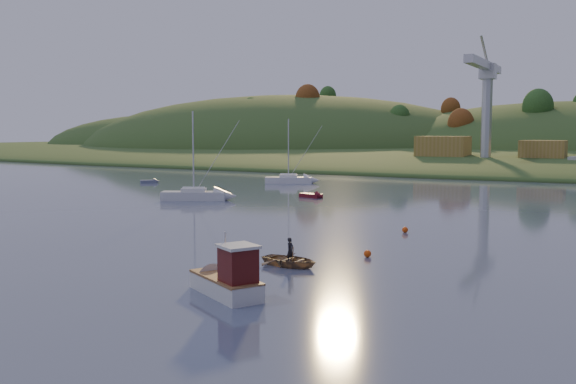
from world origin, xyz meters
The scene contains 20 objects.
far_shore centered at (0.00, 230.00, 0.00)m, with size 620.00×220.00×1.50m, color #354C1E.
shore_slope centered at (0.00, 165.00, 0.00)m, with size 640.00×150.00×7.00m, color #354C1E.
hill_left_far centered at (-160.00, 215.00, 0.00)m, with size 120.00×100.00×32.00m, color #354C1E.
hill_left centered at (-90.00, 200.00, 0.00)m, with size 170.00×140.00×44.00m, color #354C1E.
hill_center centered at (10.00, 210.00, 0.00)m, with size 140.00×120.00×36.00m, color #354C1E.
hillside_trees centered at (0.00, 185.00, 0.00)m, with size 280.00×50.00×32.00m, color #244619, non-canonical shape.
wharf centered at (5.00, 122.00, 1.20)m, with size 42.00×16.00×2.40m, color slate.
shed_west centered at (-8.00, 123.00, 4.80)m, with size 11.00×8.00×4.80m, color olive.
shed_east centered at (13.00, 124.00, 4.40)m, with size 9.00×7.00×4.00m, color olive.
dock_crane centered at (2.00, 118.39, 17.17)m, with size 3.20×28.00×20.30m.
fishing_boat centered at (11.89, 6.46, 0.83)m, with size 6.03×4.47×3.76m.
sailboat_near centered at (-16.67, 42.03, 0.71)m, with size 7.98×5.59×10.77m.
sailboat_far centered at (-18.54, 69.57, 0.68)m, with size 7.64×5.31×10.31m.
canoe centered at (11.81, 14.03, 0.39)m, with size 2.69×3.76×0.78m, color #8B6D4C.
paddler centered at (11.81, 14.03, 0.78)m, with size 0.57×0.37×1.55m, color black.
red_tender centered at (-4.94, 51.54, 0.25)m, with size 3.72×2.05×1.20m.
grey_dinghy centered at (-38.52, 59.95, 0.23)m, with size 2.97×2.91×1.13m.
buoy_0 centered at (14.98, 19.00, 0.25)m, with size 0.50×0.50×0.50m, color #DF460B.
buoy_1 centered at (13.89, 30.18, 0.25)m, with size 0.50×0.50×0.50m, color #DF460B.
buoy_2 centered at (-20.26, 52.37, 0.25)m, with size 0.50×0.50×0.50m, color #DF460B.
Camera 1 is at (30.50, -20.57, 8.42)m, focal length 40.00 mm.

